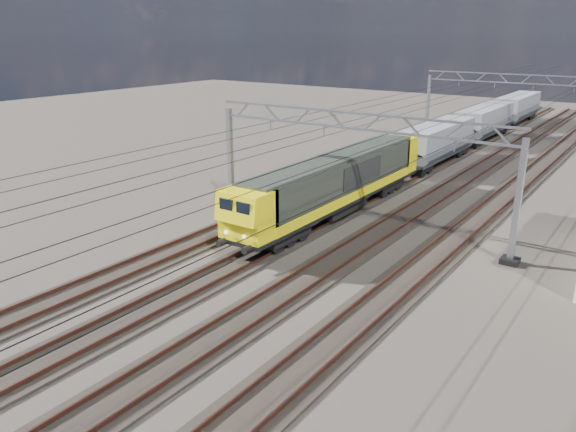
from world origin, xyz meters
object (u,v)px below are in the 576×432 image
Objects in this scene: catenary_gantry_far at (511,104)px; hopper_wagon_lead at (437,140)px; catenary_gantry_mid at (352,166)px; locomotive at (337,181)px; hopper_wagon_mid at (485,120)px; hopper_wagon_third at (518,106)px.

catenary_gantry_far is 1.53× the size of hopper_wagon_lead.
hopper_wagon_lead is (-2.00, 19.40, -1.67)m from catenary_gantry_mid.
hopper_wagon_lead is at bearing 90.00° from locomotive.
catenary_gantry_far reaches higher than hopper_wagon_lead.
hopper_wagon_lead is 1.00× the size of hopper_wagon_mid.
hopper_wagon_mid is (-2.00, 33.60, -1.67)m from catenary_gantry_mid.
hopper_wagon_mid is 1.00× the size of hopper_wagon_third.
catenary_gantry_mid is 1.53× the size of hopper_wagon_mid.
hopper_wagon_mid is at bearing 93.41° from catenary_gantry_mid.
catenary_gantry_mid is 36.00m from catenary_gantry_far.
hopper_wagon_mid is 14.20m from hopper_wagon_third.
locomotive is at bearing -90.00° from hopper_wagon_lead.
catenary_gantry_mid reaches higher than hopper_wagon_third.
locomotive is at bearing -90.00° from hopper_wagon_third.
hopper_wagon_mid is at bearing 90.00° from hopper_wagon_lead.
catenary_gantry_far is at bearing 83.13° from hopper_wagon_lead.
hopper_wagon_lead is 1.00× the size of hopper_wagon_third.
catenary_gantry_far is 34.39m from locomotive.
catenary_gantry_mid is 0.94× the size of locomotive.
locomotive is (-2.00, 1.70, -1.58)m from catenary_gantry_mid.
catenary_gantry_mid is 1.53× the size of hopper_wagon_lead.
hopper_wagon_lead is 28.40m from hopper_wagon_third.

